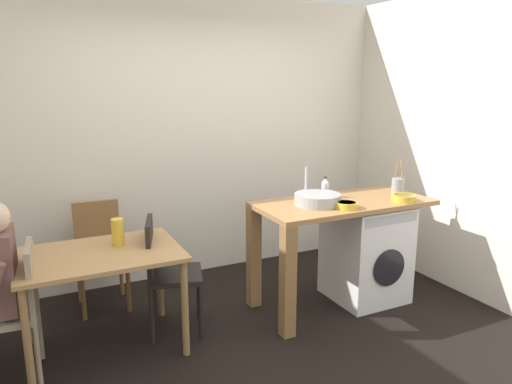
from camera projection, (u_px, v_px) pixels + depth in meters
ground_plane at (265, 354)px, 3.43m from camera, size 5.46×5.46×0.00m
wall_back at (183, 140)px, 4.66m from camera, size 4.60×0.10×2.70m
wall_counter_side at (492, 148)px, 4.05m from camera, size 0.10×3.80×2.70m
dining_table at (100, 266)px, 3.36m from camera, size 1.10×0.76×0.74m
chair_person_seat at (16, 305)px, 3.07m from camera, size 0.43×0.43×0.90m
chair_opposite at (165, 269)px, 3.66m from camera, size 0.50×0.50×0.90m
chair_spare_by_wall at (100, 248)px, 4.11m from camera, size 0.41×0.41×0.90m
kitchen_counter at (322, 222)px, 3.98m from camera, size 1.50×0.68×0.92m
washing_machine at (366, 252)px, 4.26m from camera, size 0.60×0.61×0.86m
sink_basin at (318, 199)px, 3.91m from camera, size 0.38×0.38×0.09m
tap at (306, 184)px, 4.05m from camera, size 0.02×0.02×0.28m
bottle_tall_green at (325, 188)px, 4.15m from camera, size 0.06×0.06×0.18m
mixing_bowl at (347, 205)px, 3.80m from camera, size 0.18×0.18×0.05m
utensil_crock at (398, 185)px, 4.34m from camera, size 0.11×0.11×0.30m
colander at (403, 197)px, 4.03m from camera, size 0.20×0.20×0.06m
vase at (118, 232)px, 3.47m from camera, size 0.09×0.09×0.20m
scissors at (346, 204)px, 3.93m from camera, size 0.15×0.06×0.01m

